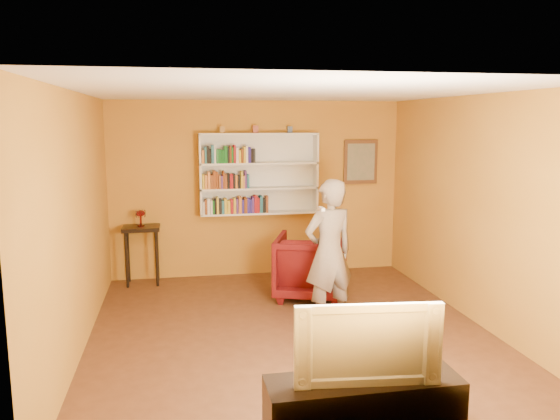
% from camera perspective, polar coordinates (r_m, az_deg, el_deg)
% --- Properties ---
extents(room_shell, '(5.30, 5.80, 2.88)m').
position_cam_1_polar(room_shell, '(6.11, 1.13, -3.75)').
color(room_shell, '#4C2B18').
rests_on(room_shell, ground).
extents(bookshelf, '(1.80, 0.29, 1.23)m').
position_cam_1_polar(bookshelf, '(8.36, -2.27, 3.80)').
color(bookshelf, white).
rests_on(bookshelf, room_shell).
extents(books_row_lower, '(0.98, 0.18, 0.27)m').
position_cam_1_polar(books_row_lower, '(8.27, -4.55, 0.47)').
color(books_row_lower, white).
rests_on(books_row_lower, bookshelf).
extents(books_row_middle, '(0.70, 0.18, 0.27)m').
position_cam_1_polar(books_row_middle, '(8.20, -5.76, 3.05)').
color(books_row_middle, gold).
rests_on(books_row_middle, bookshelf).
extents(books_row_upper, '(0.79, 0.18, 0.27)m').
position_cam_1_polar(books_row_upper, '(8.18, -5.41, 5.72)').
color(books_row_upper, orange).
rests_on(books_row_upper, bookshelf).
extents(ornament_left, '(0.07, 0.07, 0.10)m').
position_cam_1_polar(ornament_left, '(8.20, -6.06, 8.34)').
color(ornament_left, '#A2702E').
rests_on(ornament_left, bookshelf).
extents(ornament_centre, '(0.08, 0.08, 0.11)m').
position_cam_1_polar(ornament_centre, '(8.26, -2.58, 8.43)').
color(ornament_centre, '#974332').
rests_on(ornament_centre, bookshelf).
extents(ornament_right, '(0.07, 0.07, 0.10)m').
position_cam_1_polar(ornament_right, '(8.35, 1.02, 8.40)').
color(ornament_right, '#435070').
rests_on(ornament_right, bookshelf).
extents(framed_painting, '(0.55, 0.05, 0.70)m').
position_cam_1_polar(framed_painting, '(8.79, 8.41, 5.00)').
color(framed_painting, '#553118').
rests_on(framed_painting, room_shell).
extents(console_table, '(0.53, 0.41, 0.87)m').
position_cam_1_polar(console_table, '(8.26, -14.28, -2.68)').
color(console_table, black).
rests_on(console_table, ground).
extents(ruby_lustre, '(0.15, 0.14, 0.24)m').
position_cam_1_polar(ruby_lustre, '(8.20, -14.37, -0.48)').
color(ruby_lustre, maroon).
rests_on(ruby_lustre, console_table).
extents(armchair, '(1.20, 1.22, 0.87)m').
position_cam_1_polar(armchair, '(7.49, 3.25, -5.87)').
color(armchair, '#3F0409').
rests_on(armchair, ground).
extents(person, '(0.72, 0.57, 1.74)m').
position_cam_1_polar(person, '(6.41, 5.14, -4.50)').
color(person, '#706052').
rests_on(person, ground).
extents(game_remote, '(0.04, 0.15, 0.04)m').
position_cam_1_polar(game_remote, '(6.02, 4.37, 0.13)').
color(game_remote, white).
rests_on(game_remote, person).
extents(tv_cabinet, '(1.45, 0.44, 0.52)m').
position_cam_1_polar(tv_cabinet, '(4.36, 8.67, -20.12)').
color(tv_cabinet, black).
rests_on(tv_cabinet, ground).
extents(television, '(1.07, 0.25, 0.61)m').
position_cam_1_polar(television, '(4.12, 8.87, -13.25)').
color(television, black).
rests_on(television, tv_cabinet).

